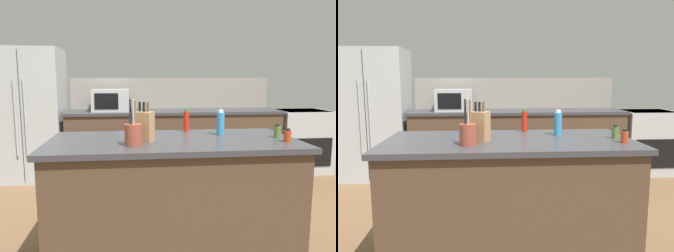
{
  "view_description": "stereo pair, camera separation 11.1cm",
  "coord_description": "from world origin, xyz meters",
  "views": [
    {
      "loc": [
        -0.31,
        -2.43,
        1.41
      ],
      "look_at": [
        0.0,
        0.35,
        0.99
      ],
      "focal_mm": 35.0,
      "sensor_mm": 36.0,
      "label": 1
    },
    {
      "loc": [
        -0.2,
        -2.44,
        1.41
      ],
      "look_at": [
        0.0,
        0.35,
        0.99
      ],
      "focal_mm": 35.0,
      "sensor_mm": 36.0,
      "label": 2
    }
  ],
  "objects": [
    {
      "name": "refrigerator",
      "position": [
        -1.71,
        2.25,
        0.9
      ],
      "size": [
        0.92,
        0.75,
        1.8
      ],
      "color": "#ADB2B7",
      "rests_on": "ground_plane"
    },
    {
      "name": "spice_jar_oregano",
      "position": [
        0.81,
        -0.03,
        0.99
      ],
      "size": [
        0.05,
        0.05,
        0.11
      ],
      "color": "#567038",
      "rests_on": "kitchen_island"
    },
    {
      "name": "range_oven",
      "position": [
        2.23,
        2.2,
        0.47
      ],
      "size": [
        0.76,
        0.65,
        0.92
      ],
      "color": "#ADB2B7",
      "rests_on": "ground_plane"
    },
    {
      "name": "knife_block",
      "position": [
        -0.22,
        -0.07,
        1.05
      ],
      "size": [
        0.16,
        0.15,
        0.29
      ],
      "rotation": [
        0.0,
        0.0,
        -0.49
      ],
      "color": "#A87C54",
      "rests_on": "kitchen_island"
    },
    {
      "name": "spice_jar_paprika",
      "position": [
        0.81,
        -0.2,
        0.99
      ],
      "size": [
        0.05,
        0.05,
        0.1
      ],
      "color": "#B73D1E",
      "rests_on": "kitchen_island"
    },
    {
      "name": "dish_soap_bottle",
      "position": [
        0.41,
        0.14,
        1.04
      ],
      "size": [
        0.06,
        0.06,
        0.21
      ],
      "color": "#3384BC",
      "rests_on": "kitchen_island"
    },
    {
      "name": "hot_sauce_bottle",
      "position": [
        0.16,
        0.35,
        1.03
      ],
      "size": [
        0.05,
        0.05,
        0.2
      ],
      "color": "red",
      "rests_on": "kitchen_island"
    },
    {
      "name": "kitchen_island",
      "position": [
        0.0,
        0.0,
        0.47
      ],
      "size": [
        1.88,
        0.89,
        0.94
      ],
      "color": "#4C3828",
      "rests_on": "ground_plane"
    },
    {
      "name": "utensil_crock",
      "position": [
        -0.3,
        -0.2,
        1.02
      ],
      "size": [
        0.12,
        0.12,
        0.32
      ],
      "color": "brown",
      "rests_on": "kitchen_island"
    },
    {
      "name": "wall_backsplash",
      "position": [
        0.3,
        2.52,
        1.17
      ],
      "size": [
        2.99,
        0.03,
        0.46
      ],
      "primitive_type": "cube",
      "color": "gray",
      "rests_on": "back_counter_run"
    },
    {
      "name": "microwave",
      "position": [
        -0.6,
        2.2,
        1.09
      ],
      "size": [
        0.51,
        0.39,
        0.3
      ],
      "color": "#ADB2B7",
      "rests_on": "back_counter_run"
    },
    {
      "name": "back_counter_run",
      "position": [
        0.3,
        2.2,
        0.47
      ],
      "size": [
        3.03,
        0.66,
        0.94
      ],
      "color": "#4C3828",
      "rests_on": "ground_plane"
    }
  ]
}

